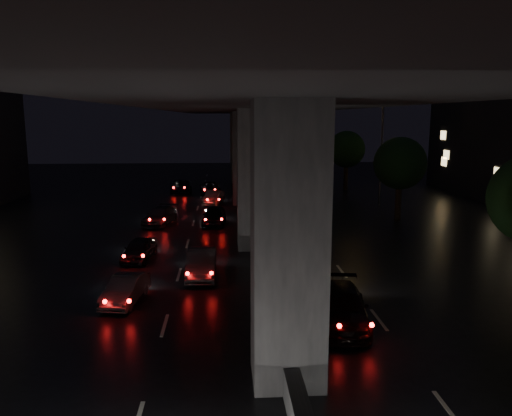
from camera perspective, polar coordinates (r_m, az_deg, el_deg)
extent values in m
plane|color=black|center=(24.62, 0.59, -7.44)|extent=(120.00, 120.00, 0.00)
cube|color=#313133|center=(13.94, 3.69, -4.30)|extent=(2.00, 2.00, 8.00)
cube|color=#313133|center=(28.65, -0.14, 3.29)|extent=(2.00, 2.00, 8.00)
cube|color=#313133|center=(43.55, -1.37, 5.71)|extent=(2.00, 2.00, 8.00)
cube|color=#313133|center=(58.51, -1.97, 6.90)|extent=(2.00, 2.00, 8.00)
cube|color=black|center=(28.46, -0.14, 12.83)|extent=(12.00, 80.00, 1.50)
cube|color=#313133|center=(28.77, -12.17, 15.07)|extent=(0.40, 80.00, 1.00)
cube|color=#313133|center=(29.47, 11.59, 14.97)|extent=(0.40, 80.00, 1.00)
cube|color=#313133|center=(29.30, -0.13, -3.66)|extent=(0.45, 70.00, 0.85)
cylinder|color=black|center=(38.10, 15.93, 0.71)|extent=(0.44, 0.44, 2.80)
sphere|color=black|center=(37.75, 16.15, 4.94)|extent=(3.80, 3.80, 3.80)
cylinder|color=black|center=(53.29, 10.21, 3.59)|extent=(0.44, 0.44, 2.80)
sphere|color=black|center=(53.04, 10.31, 6.62)|extent=(3.80, 3.80, 3.80)
cylinder|color=#2D2D33|center=(43.55, 14.13, 6.06)|extent=(0.18, 0.18, 9.00)
cube|color=#2D2D33|center=(43.15, 12.97, 11.93)|extent=(2.40, 0.10, 0.10)
sphere|color=#FFA732|center=(42.84, 11.52, 11.73)|extent=(0.44, 0.44, 0.44)
imported|color=black|center=(18.93, 9.77, -11.09)|extent=(2.45, 4.69, 1.30)
imported|color=#27262A|center=(21.44, -14.70, -8.99)|extent=(1.65, 3.44, 1.09)
imported|color=#252629|center=(24.08, -6.27, -6.34)|extent=(1.35, 3.84, 1.26)
imported|color=black|center=(27.43, -13.21, -4.61)|extent=(1.75, 3.48, 1.14)
imported|color=#27272A|center=(36.10, -10.90, -0.90)|extent=(2.54, 4.35, 1.18)
imported|color=black|center=(35.42, -4.81, -0.87)|extent=(1.83, 3.92, 1.30)
imported|color=#5F5852|center=(43.74, -4.87, 1.20)|extent=(1.96, 3.77, 1.18)
imported|color=black|center=(49.51, -5.26, 2.27)|extent=(2.24, 4.42, 1.20)
imported|color=black|center=(51.07, -8.60, 2.49)|extent=(2.53, 4.75, 1.27)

